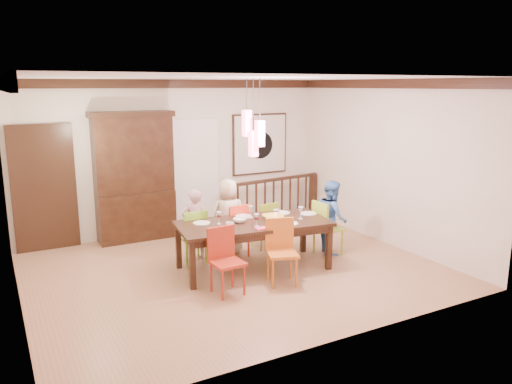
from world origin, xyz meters
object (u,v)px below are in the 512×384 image
person_far_mid (228,216)px  balustrade (274,200)px  person_end_right (332,217)px  chair_end_right (329,224)px  person_far_left (195,224)px  dining_table (253,227)px  chair_far_left (192,232)px  china_hutch (134,176)px

person_far_mid → balustrade: bearing=-133.8°
balustrade → person_end_right: 1.99m
chair_end_right → person_far_left: person_far_left is taller
dining_table → chair_far_left: size_ratio=2.77×
dining_table → person_end_right: size_ratio=1.95×
dining_table → person_far_mid: bearing=97.6°
chair_end_right → person_far_left: 2.23m
chair_end_right → dining_table: bearing=88.3°
chair_far_left → balustrade: bearing=-150.2°
dining_table → chair_end_right: chair_end_right is taller
balustrade → person_far_mid: person_far_mid is taller
chair_far_left → person_end_right: person_end_right is taller
dining_table → person_end_right: (1.52, 0.05, -0.05)m
dining_table → person_far_left: person_far_left is taller
dining_table → person_far_left: 1.06m
balustrade → person_end_right: (-0.03, -1.98, 0.12)m
chair_far_left → china_hutch: 1.84m
dining_table → china_hutch: china_hutch is taller
dining_table → person_far_left: bearing=134.0°
dining_table → china_hutch: bearing=123.7°
balustrade → person_far_mid: (-1.56, -1.14, 0.13)m
person_far_mid → person_end_right: size_ratio=1.02×
chair_far_left → china_hutch: size_ratio=0.37×
chair_far_left → person_far_left: size_ratio=0.75×
china_hutch → person_far_left: 1.73m
person_far_left → person_far_mid: 0.63m
china_hutch → chair_end_right: bearing=-42.3°
dining_table → balustrade: balustrade is taller
china_hutch → person_end_right: china_hutch is taller
person_far_left → person_far_mid: size_ratio=0.92×
person_far_mid → person_end_right: (1.53, -0.84, -0.01)m
dining_table → balustrade: size_ratio=1.07×
chair_end_right → person_far_mid: person_far_mid is taller
chair_far_left → person_far_mid: 0.75m
person_far_mid → dining_table: bearing=100.2°
dining_table → china_hutch: size_ratio=1.03×
dining_table → chair_far_left: 1.04m
chair_far_left → person_far_mid: (0.72, 0.16, 0.13)m
chair_far_left → chair_end_right: (2.15, -0.72, 0.02)m
chair_far_left → balustrade: balustrade is taller
chair_far_left → chair_end_right: chair_end_right is taller
balustrade → person_far_left: 2.48m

